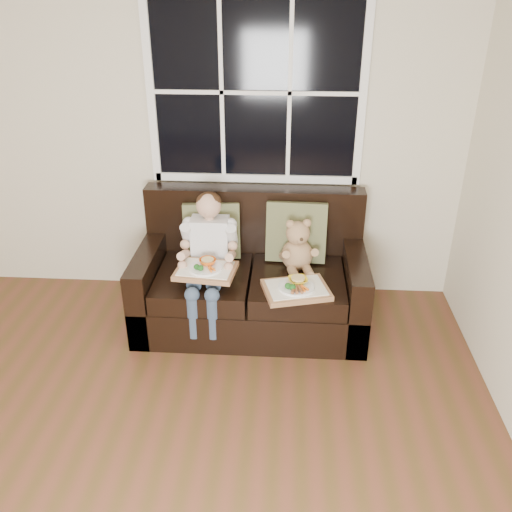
# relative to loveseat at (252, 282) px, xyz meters

# --- Properties ---
(room_walls) EXTENTS (4.52, 5.02, 2.71)m
(room_walls) POSITION_rel_loveseat_xyz_m (-0.64, -2.02, 1.28)
(room_walls) COLOR beige
(room_walls) RESTS_ON ground
(window_back) EXTENTS (1.62, 0.04, 1.37)m
(window_back) POSITION_rel_loveseat_xyz_m (-0.00, 0.46, 1.34)
(window_back) COLOR black
(window_back) RESTS_ON room_walls
(loveseat) EXTENTS (1.70, 0.92, 0.96)m
(loveseat) POSITION_rel_loveseat_xyz_m (0.00, 0.00, 0.00)
(loveseat) COLOR black
(loveseat) RESTS_ON ground
(pillow_left) EXTENTS (0.45, 0.26, 0.44)m
(pillow_left) POSITION_rel_loveseat_xyz_m (-0.32, 0.15, 0.36)
(pillow_left) COLOR #686A42
(pillow_left) RESTS_ON loveseat
(pillow_right) EXTENTS (0.46, 0.23, 0.47)m
(pillow_right) POSITION_rel_loveseat_xyz_m (0.33, 0.15, 0.37)
(pillow_right) COLOR #686A42
(pillow_right) RESTS_ON loveseat
(child) EXTENTS (0.40, 0.60, 0.91)m
(child) POSITION_rel_loveseat_xyz_m (-0.30, -0.12, 0.34)
(child) COLOR silver
(child) RESTS_ON loveseat
(teddy_bear) EXTENTS (0.27, 0.33, 0.41)m
(teddy_bear) POSITION_rel_loveseat_xyz_m (0.34, -0.01, 0.31)
(teddy_bear) COLOR tan
(teddy_bear) RESTS_ON loveseat
(tray_left) EXTENTS (0.44, 0.36, 0.09)m
(tray_left) POSITION_rel_loveseat_xyz_m (-0.30, -0.30, 0.27)
(tray_left) COLOR #A86E4C
(tray_left) RESTS_ON child
(tray_right) EXTENTS (0.51, 0.44, 0.10)m
(tray_right) POSITION_rel_loveseat_xyz_m (0.34, -0.36, 0.17)
(tray_right) COLOR #A86E4C
(tray_right) RESTS_ON loveseat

